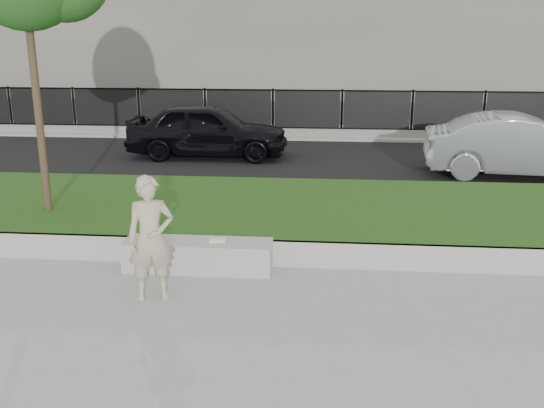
# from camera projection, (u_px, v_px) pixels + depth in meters

# --- Properties ---
(ground) EXTENTS (90.00, 90.00, 0.00)m
(ground) POSITION_uv_depth(u_px,v_px,m) (240.00, 294.00, 8.13)
(ground) COLOR gray
(ground) RESTS_ON ground
(grass_bank) EXTENTS (34.00, 4.00, 0.40)m
(grass_bank) POSITION_uv_depth(u_px,v_px,m) (263.00, 214.00, 10.95)
(grass_bank) COLOR black
(grass_bank) RESTS_ON ground
(grass_kerb) EXTENTS (34.00, 0.08, 0.40)m
(grass_kerb) POSITION_uv_depth(u_px,v_px,m) (249.00, 253.00, 9.07)
(grass_kerb) COLOR #98958E
(grass_kerb) RESTS_ON ground
(street) EXTENTS (34.00, 7.00, 0.04)m
(street) POSITION_uv_depth(u_px,v_px,m) (284.00, 161.00, 16.26)
(street) COLOR black
(street) RESTS_ON ground
(far_pavement) EXTENTS (34.00, 3.00, 0.12)m
(far_pavement) POSITION_uv_depth(u_px,v_px,m) (293.00, 132.00, 20.56)
(far_pavement) COLOR gray
(far_pavement) RESTS_ON ground
(iron_fence) EXTENTS (32.00, 0.30, 1.50)m
(iron_fence) POSITION_uv_depth(u_px,v_px,m) (291.00, 122.00, 19.47)
(iron_fence) COLOR slate
(iron_fence) RESTS_ON far_pavement
(stone_bench) EXTENTS (2.17, 0.54, 0.44)m
(stone_bench) POSITION_uv_depth(u_px,v_px,m) (198.00, 255.00, 8.90)
(stone_bench) COLOR #98958E
(stone_bench) RESTS_ON ground
(man) EXTENTS (0.70, 0.57, 1.65)m
(man) POSITION_uv_depth(u_px,v_px,m) (151.00, 239.00, 7.80)
(man) COLOR #B2AB89
(man) RESTS_ON ground
(book) EXTENTS (0.26, 0.20, 0.03)m
(book) POSITION_uv_depth(u_px,v_px,m) (217.00, 240.00, 8.84)
(book) COLOR #ECE5CB
(book) RESTS_ON stone_bench
(car_dark) EXTENTS (4.36, 1.76, 1.48)m
(car_dark) POSITION_uv_depth(u_px,v_px,m) (208.00, 130.00, 16.50)
(car_dark) COLOR black
(car_dark) RESTS_ON street
(car_silver) EXTENTS (4.59, 1.97, 1.47)m
(car_silver) POSITION_uv_depth(u_px,v_px,m) (522.00, 146.00, 14.25)
(car_silver) COLOR gray
(car_silver) RESTS_ON street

